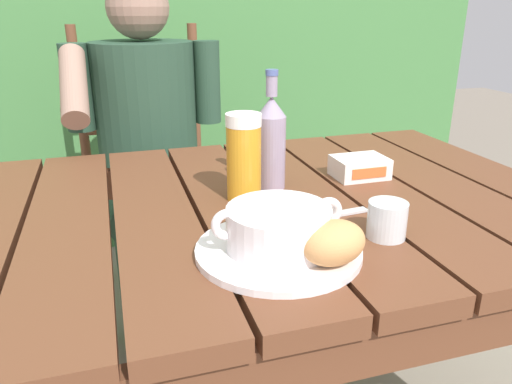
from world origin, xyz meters
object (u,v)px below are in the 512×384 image
(soup_bowl, at_px, (279,227))
(butter_tub, at_px, (360,167))
(chair_near_diner, at_px, (148,178))
(table_knife, at_px, (327,215))
(person_eating, at_px, (148,135))
(beer_bottle, at_px, (271,141))
(bread_roll, at_px, (333,243))
(beer_glass, at_px, (244,157))
(serving_plate, at_px, (278,250))
(water_glass_small, at_px, (387,220))

(soup_bowl, bearing_deg, butter_tub, 44.83)
(chair_near_diner, xyz_separation_m, table_knife, (0.25, -1.00, 0.23))
(person_eating, bearing_deg, table_knife, -72.21)
(chair_near_diner, distance_m, beer_bottle, 0.90)
(bread_roll, distance_m, beer_bottle, 0.37)
(beer_glass, bearing_deg, serving_plate, -92.95)
(bread_roll, bearing_deg, butter_tub, 56.83)
(person_eating, height_order, butter_tub, person_eating)
(bread_roll, bearing_deg, soup_bowl, 130.60)
(serving_plate, height_order, table_knife, serving_plate)
(person_eating, height_order, bread_roll, person_eating)
(soup_bowl, relative_size, water_glass_small, 3.22)
(chair_near_diner, height_order, person_eating, person_eating)
(soup_bowl, xyz_separation_m, butter_tub, (0.31, 0.30, -0.02))
(person_eating, height_order, beer_bottle, person_eating)
(soup_bowl, bearing_deg, person_eating, 97.62)
(beer_bottle, bearing_deg, water_glass_small, -69.51)
(chair_near_diner, relative_size, table_knife, 7.25)
(person_eating, height_order, serving_plate, person_eating)
(bread_roll, relative_size, beer_glass, 0.71)
(chair_near_diner, height_order, bread_roll, chair_near_diner)
(serving_plate, xyz_separation_m, beer_bottle, (0.09, 0.30, 0.10))
(chair_near_diner, distance_m, water_glass_small, 1.18)
(serving_plate, height_order, bread_roll, bread_roll)
(beer_glass, xyz_separation_m, butter_tub, (0.29, 0.06, -0.07))
(serving_plate, xyz_separation_m, table_knife, (0.14, 0.11, -0.00))
(beer_glass, distance_m, beer_bottle, 0.09)
(person_eating, height_order, beer_glass, person_eating)
(person_eating, bearing_deg, soup_bowl, -82.38)
(person_eating, relative_size, butter_tub, 10.03)
(chair_near_diner, xyz_separation_m, person_eating, (-0.00, -0.20, 0.21))
(bread_roll, distance_m, butter_tub, 0.45)
(chair_near_diner, relative_size, serving_plate, 3.90)
(beer_bottle, bearing_deg, serving_plate, -106.30)
(beer_glass, bearing_deg, butter_tub, 10.95)
(soup_bowl, relative_size, butter_tub, 1.80)
(serving_plate, distance_m, water_glass_small, 0.20)
(serving_plate, height_order, water_glass_small, water_glass_small)
(chair_near_diner, relative_size, beer_bottle, 4.11)
(bread_roll, distance_m, table_knife, 0.20)
(person_eating, xyz_separation_m, bread_roll, (0.18, -0.98, 0.06))
(water_glass_small, height_order, table_knife, water_glass_small)
(soup_bowl, distance_m, beer_bottle, 0.31)
(person_eating, bearing_deg, beer_bottle, -71.22)
(water_glass_small, bearing_deg, beer_glass, 127.12)
(table_knife, bearing_deg, soup_bowl, -140.86)
(chair_near_diner, distance_m, beer_glass, 0.93)
(beer_bottle, bearing_deg, butter_tub, 1.64)
(chair_near_diner, height_order, serving_plate, chair_near_diner)
(chair_near_diner, bearing_deg, beer_bottle, -75.85)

